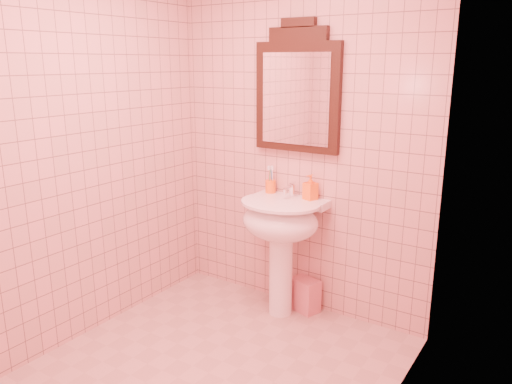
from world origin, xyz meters
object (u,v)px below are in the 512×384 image
Objects in this scene: pedestal_sink at (281,229)px; soap_dispenser at (310,187)px; mirror at (297,91)px; toothbrush_cup at (271,186)px; towel at (305,295)px.

soap_dispenser reaches higher than pedestal_sink.
mirror reaches higher than soap_dispenser.
mirror is at bearing 10.86° from toothbrush_cup.
pedestal_sink reaches higher than towel.
mirror is 5.07× the size of toothbrush_cup.
pedestal_sink is at bearing -133.21° from towel.
soap_dispenser is 0.83m from towel.
towel is at bearing -3.69° from toothbrush_cup.
pedestal_sink is 3.47× the size of towel.
pedestal_sink is 0.95× the size of mirror.
mirror reaches higher than pedestal_sink.
mirror is at bearing 90.00° from pedestal_sink.
towel is (0.14, 0.14, -0.54)m from pedestal_sink.
mirror reaches higher than toothbrush_cup.
toothbrush_cup is at bearing 138.85° from pedestal_sink.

